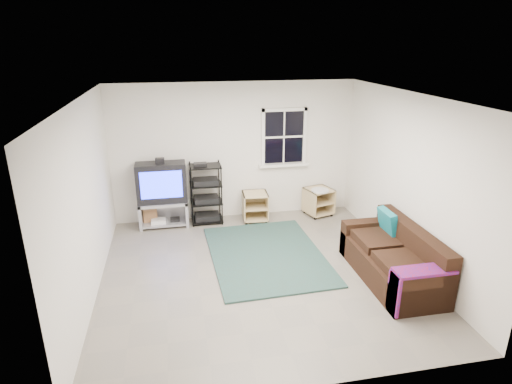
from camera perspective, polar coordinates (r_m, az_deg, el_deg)
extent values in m
plane|color=slate|center=(6.53, 0.37, -10.73)|extent=(4.60, 4.60, 0.00)
plane|color=white|center=(5.68, 0.42, 12.52)|extent=(4.60, 4.60, 0.00)
plane|color=silver|center=(8.15, -2.85, 5.40)|extent=(4.60, 0.00, 4.60)
plane|color=silver|center=(3.96, 7.17, -10.95)|extent=(4.60, 0.00, 4.60)
plane|color=silver|center=(5.99, -21.71, -1.36)|extent=(0.00, 4.60, 4.60)
plane|color=silver|center=(6.80, 19.75, 1.32)|extent=(0.00, 4.60, 4.60)
cube|color=black|center=(8.27, 3.72, 7.36)|extent=(0.80, 0.01, 1.02)
cube|color=white|center=(8.15, 3.84, 10.90)|extent=(0.88, 0.06, 0.06)
cube|color=white|center=(8.37, 3.70, 3.63)|extent=(0.98, 0.14, 0.05)
cube|color=white|center=(8.16, 0.95, 7.23)|extent=(0.06, 0.06, 1.10)
cube|color=white|center=(8.36, 6.50, 7.42)|extent=(0.06, 0.06, 1.10)
cube|color=white|center=(8.25, 3.75, 7.34)|extent=(0.78, 0.04, 0.04)
cube|color=#A4A4AC|center=(8.09, -12.29, -1.38)|extent=(0.89, 0.45, 0.05)
cube|color=#A4A4AC|center=(8.19, -15.11, -2.99)|extent=(0.05, 0.45, 0.49)
cube|color=#A4A4AC|center=(8.17, -9.24, -2.62)|extent=(0.05, 0.45, 0.49)
cube|color=#A4A4AC|center=(8.24, -12.09, -3.98)|extent=(0.79, 0.41, 0.04)
cube|color=#A4A4AC|center=(8.36, -12.17, -2.28)|extent=(0.89, 0.04, 0.49)
cube|color=silver|center=(8.19, -12.86, -3.78)|extent=(0.27, 0.21, 0.07)
cube|color=black|center=(8.22, -10.74, -3.61)|extent=(0.18, 0.16, 0.05)
cube|color=black|center=(7.96, -12.49, 1.26)|extent=(0.89, 0.37, 0.73)
cube|color=#1E30FF|center=(7.77, -12.51, 0.92)|extent=(0.73, 0.01, 0.50)
cube|color=black|center=(7.84, -12.71, 4.11)|extent=(0.16, 0.12, 0.09)
cylinder|color=black|center=(7.89, -8.51, -0.76)|extent=(0.02, 0.02, 1.17)
cylinder|color=black|center=(7.92, -4.60, -0.50)|extent=(0.02, 0.02, 1.17)
cylinder|color=black|center=(8.25, -8.66, 0.16)|extent=(0.02, 0.02, 1.17)
cylinder|color=black|center=(8.28, -4.91, 0.40)|extent=(0.02, 0.02, 1.17)
cube|color=black|center=(8.28, -6.53, -3.62)|extent=(0.58, 0.42, 0.02)
cube|color=black|center=(8.25, -6.54, -3.25)|extent=(0.46, 0.34, 0.10)
cube|color=black|center=(8.14, -6.62, -1.33)|extent=(0.58, 0.42, 0.02)
cube|color=black|center=(8.12, -6.64, -0.95)|extent=(0.46, 0.34, 0.10)
cube|color=black|center=(8.02, -6.72, 1.02)|extent=(0.58, 0.42, 0.02)
cube|color=black|center=(8.01, -6.73, 1.42)|extent=(0.46, 0.34, 0.10)
cube|color=black|center=(7.92, -6.82, 3.44)|extent=(0.58, 0.42, 0.02)
cube|color=tan|center=(8.12, -0.12, -0.24)|extent=(0.49, 0.49, 0.02)
cube|color=tan|center=(8.30, -0.12, -3.38)|extent=(0.49, 0.49, 0.02)
cube|color=tan|center=(8.18, -1.67, -1.90)|extent=(0.05, 0.47, 0.50)
cube|color=tan|center=(8.24, 1.42, -1.75)|extent=(0.05, 0.47, 0.50)
cube|color=tan|center=(8.41, -0.32, -1.28)|extent=(0.43, 0.05, 0.50)
cube|color=tan|center=(8.21, -0.12, -1.96)|extent=(0.45, 0.47, 0.02)
cylinder|color=black|center=(8.12, -1.26, -4.18)|extent=(0.05, 0.05, 0.05)
cylinder|color=black|center=(8.51, 0.96, -3.04)|extent=(0.05, 0.05, 0.05)
cube|color=tan|center=(8.49, 8.42, 0.32)|extent=(0.60, 0.60, 0.02)
cube|color=tan|center=(8.65, 8.26, -2.58)|extent=(0.60, 0.60, 0.02)
cube|color=tan|center=(8.44, 7.05, -1.40)|extent=(0.16, 0.47, 0.49)
cube|color=tan|center=(8.70, 9.59, -0.89)|extent=(0.16, 0.47, 0.49)
cube|color=tan|center=(8.74, 7.46, -0.66)|extent=(0.43, 0.14, 0.49)
cube|color=tan|center=(8.57, 8.33, -1.26)|extent=(0.55, 0.57, 0.02)
cylinder|color=black|center=(8.42, 7.94, -3.48)|extent=(0.05, 0.05, 0.05)
cylinder|color=black|center=(8.91, 8.55, -2.16)|extent=(0.05, 0.05, 0.05)
cylinder|color=silver|center=(8.37, 8.54, 0.22)|extent=(0.34, 0.34, 0.03)
cube|color=black|center=(6.60, 17.51, -9.46)|extent=(0.83, 1.85, 0.39)
cube|color=black|center=(6.57, 20.22, -6.06)|extent=(0.22, 1.85, 0.40)
cube|color=black|center=(7.20, 14.57, -5.80)|extent=(0.83, 0.22, 0.57)
cube|color=black|center=(5.96, 21.32, -12.27)|extent=(0.83, 0.22, 0.57)
cube|color=black|center=(6.17, 18.75, -9.07)|extent=(0.56, 0.67, 0.12)
cube|color=black|center=(6.74, 15.71, -6.19)|extent=(0.56, 0.67, 0.12)
cube|color=#17758B|center=(6.87, 17.17, -3.84)|extent=(0.19, 0.44, 0.39)
cube|color=#0D198F|center=(5.80, 21.53, -9.73)|extent=(0.77, 0.28, 0.04)
cube|color=#0D198F|center=(5.76, 17.89, -12.79)|extent=(0.04, 0.28, 0.54)
cube|color=#321F16|center=(7.01, 1.41, -8.34)|extent=(1.84, 2.48, 0.03)
cube|color=#A47849|center=(8.29, -13.99, -3.11)|extent=(0.28, 0.22, 0.36)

